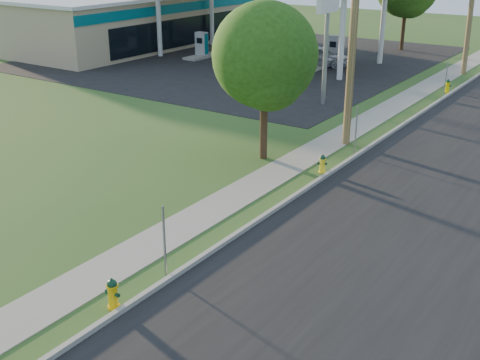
% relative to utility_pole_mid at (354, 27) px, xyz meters
% --- Properties ---
extents(ground_plane, '(140.00, 140.00, 0.00)m').
position_rel_utility_pole_mid_xyz_m(ground_plane, '(0.60, -17.00, -4.95)').
color(ground_plane, '#2A5120').
rests_on(ground_plane, ground).
extents(road, '(8.00, 120.00, 0.02)m').
position_rel_utility_pole_mid_xyz_m(road, '(5.10, -7.00, -4.94)').
color(road, black).
rests_on(road, ground).
extents(curb, '(0.15, 120.00, 0.15)m').
position_rel_utility_pole_mid_xyz_m(curb, '(1.10, -7.00, -4.88)').
color(curb, gray).
rests_on(curb, ground).
extents(sidewalk, '(1.50, 120.00, 0.03)m').
position_rel_utility_pole_mid_xyz_m(sidewalk, '(-0.65, -7.00, -4.94)').
color(sidewalk, gray).
rests_on(sidewalk, ground).
extents(forecourt, '(26.00, 28.00, 0.02)m').
position_rel_utility_pole_mid_xyz_m(forecourt, '(-15.40, 15.00, -4.94)').
color(forecourt, black).
rests_on(forecourt, ground).
extents(utility_pole_mid, '(1.40, 0.32, 9.80)m').
position_rel_utility_pole_mid_xyz_m(utility_pole_mid, '(0.00, 0.00, 0.00)').
color(utility_pole_mid, brown).
rests_on(utility_pole_mid, ground).
extents(sign_post_near, '(0.05, 0.04, 2.00)m').
position_rel_utility_pole_mid_xyz_m(sign_post_near, '(0.85, -12.80, -3.95)').
color(sign_post_near, gray).
rests_on(sign_post_near, ground).
extents(sign_post_mid, '(0.05, 0.04, 2.00)m').
position_rel_utility_pole_mid_xyz_m(sign_post_mid, '(0.85, -1.00, -3.95)').
color(sign_post_mid, gray).
rests_on(sign_post_mid, ground).
extents(sign_post_far, '(0.05, 0.04, 2.00)m').
position_rel_utility_pole_mid_xyz_m(sign_post_far, '(0.85, 11.20, -3.95)').
color(sign_post_far, gray).
rests_on(sign_post_far, ground).
extents(fuel_pump_nw, '(1.20, 3.20, 1.90)m').
position_rel_utility_pole_mid_xyz_m(fuel_pump_nw, '(-17.90, 13.00, -4.23)').
color(fuel_pump_nw, gray).
rests_on(fuel_pump_nw, ground).
extents(fuel_pump_ne, '(1.20, 3.20, 1.90)m').
position_rel_utility_pole_mid_xyz_m(fuel_pump_ne, '(-8.90, 13.00, -4.23)').
color(fuel_pump_ne, gray).
rests_on(fuel_pump_ne, ground).
extents(fuel_pump_sw, '(1.20, 3.20, 1.90)m').
position_rel_utility_pole_mid_xyz_m(fuel_pump_sw, '(-17.90, 17.00, -4.23)').
color(fuel_pump_sw, gray).
rests_on(fuel_pump_sw, ground).
extents(fuel_pump_se, '(1.20, 3.20, 1.90)m').
position_rel_utility_pole_mid_xyz_m(fuel_pump_se, '(-8.90, 17.00, -4.23)').
color(fuel_pump_se, gray).
rests_on(fuel_pump_se, ground).
extents(convenience_store, '(10.40, 22.40, 4.25)m').
position_rel_utility_pole_mid_xyz_m(convenience_store, '(-26.38, 15.00, -2.82)').
color(convenience_store, tan).
rests_on(convenience_store, ground).
extents(price_pylon, '(0.34, 2.04, 6.85)m').
position_rel_utility_pole_mid_xyz_m(price_pylon, '(-3.90, 5.50, 0.48)').
color(price_pylon, gray).
rests_on(price_pylon, ground).
extents(tree_verge, '(4.08, 4.08, 6.18)m').
position_rel_utility_pole_mid_xyz_m(tree_verge, '(-1.89, -3.62, -0.98)').
color(tree_verge, '#342416').
rests_on(tree_verge, ground).
extents(hydrant_near, '(0.41, 0.37, 0.81)m').
position_rel_utility_pole_mid_xyz_m(hydrant_near, '(0.79, -14.63, -4.56)').
color(hydrant_near, yellow).
rests_on(hydrant_near, ground).
extents(hydrant_mid, '(0.37, 0.33, 0.72)m').
position_rel_utility_pole_mid_xyz_m(hydrant_mid, '(0.74, -3.69, -4.60)').
color(hydrant_mid, yellow).
rests_on(hydrant_mid, ground).
extents(hydrant_far, '(0.41, 0.37, 0.79)m').
position_rel_utility_pole_mid_xyz_m(hydrant_far, '(0.76, 12.07, -4.57)').
color(hydrant_far, '#FDE004').
rests_on(hydrant_far, ground).
extents(car_silver, '(4.54, 2.87, 1.44)m').
position_rel_utility_pole_mid_xyz_m(car_silver, '(-9.10, 14.90, -4.23)').
color(car_silver, '#B9BCC1').
rests_on(car_silver, ground).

